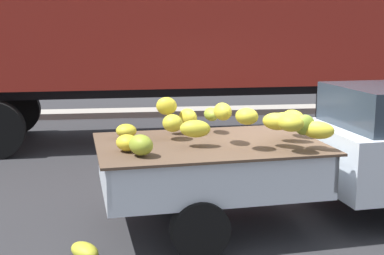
% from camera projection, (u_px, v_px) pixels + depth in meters
% --- Properties ---
extents(ground, '(220.00, 220.00, 0.00)m').
position_uv_depth(ground, '(303.00, 215.00, 6.91)').
color(ground, '#28282B').
extents(curb_strip, '(80.00, 0.80, 0.16)m').
position_uv_depth(curb_strip, '(206.00, 111.00, 14.73)').
color(curb_strip, gray).
rests_on(curb_strip, ground).
extents(pickup_truck, '(4.83, 2.14, 1.70)m').
position_uv_depth(pickup_truck, '(347.00, 151.00, 6.68)').
color(pickup_truck, silver).
rests_on(pickup_truck, ground).
extents(semi_trailer, '(12.07, 2.95, 3.95)m').
position_uv_depth(semi_trailer, '(174.00, 21.00, 11.09)').
color(semi_trailer, maroon).
rests_on(semi_trailer, ground).
extents(fallen_banana_bunch_near_tailgate, '(0.42, 0.46, 0.17)m').
position_uv_depth(fallen_banana_bunch_near_tailgate, '(85.00, 251.00, 5.60)').
color(fallen_banana_bunch_near_tailgate, '#ACAB2A').
rests_on(fallen_banana_bunch_near_tailgate, ground).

